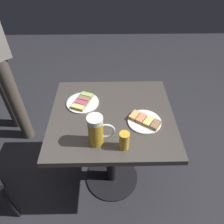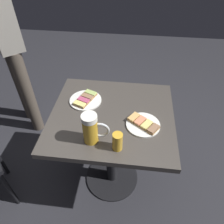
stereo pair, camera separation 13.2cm
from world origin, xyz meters
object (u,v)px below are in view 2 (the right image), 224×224
Objects in this scene: beer_glass_small at (117,142)px; patron_standing at (7,41)px; plate_far at (85,100)px; plate_near at (143,124)px; beer_mug at (91,129)px.

patron_standing is at bearing 49.58° from beer_glass_small.
patron_standing reaches higher than plate_far.
beer_glass_small is at bearing 7.87° from patron_standing.
plate_near and plate_far have the same top height.
plate_far is at bearing 18.18° from beer_mug.
plate_far is at bearing 15.54° from patron_standing.
beer_mug is at bearing 75.19° from beer_glass_small.
beer_glass_small is 1.30m from patron_standing.
beer_mug reaches higher than plate_near.
beer_mug is 1.16m from patron_standing.
patron_standing is at bearing 59.75° from plate_near.
patron_standing reaches higher than plate_near.
plate_far is 0.88m from patron_standing.
plate_far is at bearing 34.44° from beer_glass_small.
beer_glass_small reaches higher than plate_near.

